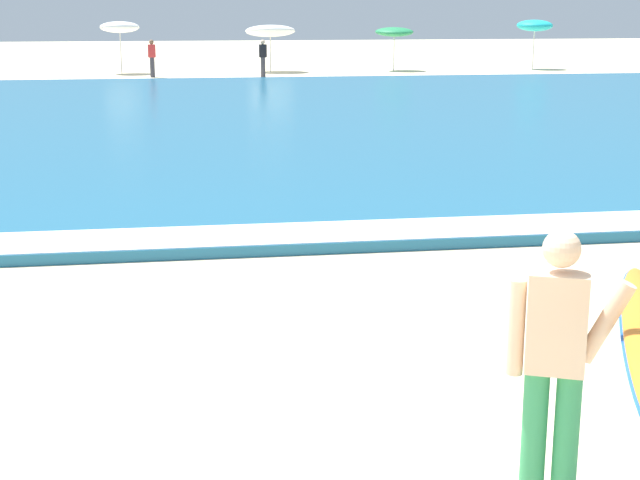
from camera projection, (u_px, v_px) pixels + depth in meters
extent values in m
cube|color=#1E6084|center=(208.00, 119.00, 24.90)|extent=(120.00, 28.00, 0.14)
cube|color=white|center=(251.00, 234.00, 12.03)|extent=(120.00, 1.14, 0.01)
cylinder|color=#338E56|center=(534.00, 438.00, 5.69)|extent=(0.15, 0.15, 0.88)
cylinder|color=#338E56|center=(566.00, 442.00, 5.64)|extent=(0.15, 0.15, 0.88)
cube|color=beige|center=(557.00, 322.00, 5.49)|extent=(0.40, 0.34, 0.60)
sphere|color=beige|center=(562.00, 249.00, 5.38)|extent=(0.22, 0.22, 0.22)
cylinder|color=beige|center=(516.00, 327.00, 5.56)|extent=(0.10, 0.10, 0.58)
cylinder|color=beige|center=(606.00, 322.00, 5.44)|extent=(0.32, 0.22, 0.51)
cylinder|color=beige|center=(121.00, 51.00, 42.48)|extent=(0.05, 0.05, 1.97)
ellipsoid|color=white|center=(120.00, 27.00, 42.23)|extent=(1.74, 1.77, 0.60)
cylinder|color=beige|center=(270.00, 52.00, 43.69)|extent=(0.05, 0.05, 1.77)
ellipsoid|color=white|center=(270.00, 31.00, 43.46)|extent=(2.30, 2.33, 0.73)
cylinder|color=beige|center=(394.00, 52.00, 44.50)|extent=(0.05, 0.05, 1.72)
ellipsoid|color=#23844C|center=(394.00, 32.00, 44.27)|extent=(1.79, 1.81, 0.50)
cylinder|color=beige|center=(534.00, 48.00, 45.63)|extent=(0.05, 0.05, 1.97)
ellipsoid|color=#19ADB2|center=(535.00, 25.00, 45.37)|extent=(1.71, 1.73, 0.59)
cylinder|color=#383842|center=(152.00, 67.00, 40.38)|extent=(0.20, 0.20, 0.84)
cube|color=red|center=(152.00, 51.00, 40.21)|extent=(0.32, 0.20, 0.54)
sphere|color=brown|center=(151.00, 42.00, 40.12)|extent=(0.20, 0.20, 0.20)
cylinder|color=#383842|center=(263.00, 67.00, 40.44)|extent=(0.20, 0.20, 0.84)
cube|color=black|center=(263.00, 51.00, 40.28)|extent=(0.32, 0.20, 0.54)
sphere|color=beige|center=(263.00, 42.00, 40.19)|extent=(0.20, 0.20, 0.20)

